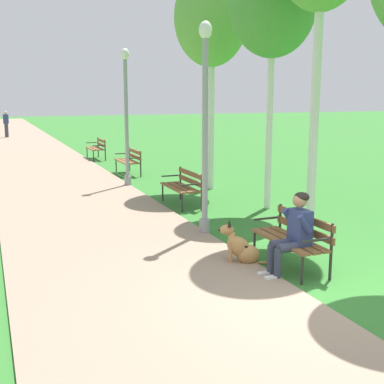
% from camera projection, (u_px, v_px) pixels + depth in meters
% --- Properties ---
extents(ground_plane, '(120.00, 120.00, 0.00)m').
position_uv_depth(ground_plane, '(322.00, 299.00, 6.68)').
color(ground_plane, '#33752D').
extents(paved_path, '(3.72, 60.00, 0.04)m').
position_uv_depth(paved_path, '(25.00, 143.00, 27.79)').
color(paved_path, gray).
rests_on(paved_path, ground).
extents(park_bench_near, '(0.55, 1.50, 0.85)m').
position_uv_depth(park_bench_near, '(294.00, 235.00, 7.82)').
color(park_bench_near, brown).
rests_on(park_bench_near, ground).
extents(park_bench_mid, '(0.55, 1.50, 0.85)m').
position_uv_depth(park_bench_mid, '(184.00, 185.00, 12.22)').
color(park_bench_mid, brown).
rests_on(park_bench_mid, ground).
extents(park_bench_far, '(0.55, 1.50, 0.85)m').
position_uv_depth(park_bench_far, '(130.00, 159.00, 17.01)').
color(park_bench_far, brown).
rests_on(park_bench_far, ground).
extents(park_bench_furthest, '(0.55, 1.50, 0.85)m').
position_uv_depth(park_bench_furthest, '(97.00, 147.00, 20.99)').
color(park_bench_furthest, brown).
rests_on(park_bench_furthest, ground).
extents(person_seated_on_near_bench, '(0.74, 0.49, 1.25)m').
position_uv_depth(person_seated_on_near_bench, '(293.00, 231.00, 7.44)').
color(person_seated_on_near_bench, '#33384C').
rests_on(person_seated_on_near_bench, ground).
extents(dog_shepherd, '(0.78, 0.47, 0.71)m').
position_uv_depth(dog_shepherd, '(241.00, 248.00, 8.01)').
color(dog_shepherd, '#B27F47').
rests_on(dog_shepherd, ground).
extents(lamp_post_near, '(0.24, 0.24, 3.94)m').
position_uv_depth(lamp_post_near, '(205.00, 128.00, 9.40)').
color(lamp_post_near, gray).
rests_on(lamp_post_near, ground).
extents(lamp_post_mid, '(0.24, 0.24, 3.92)m').
position_uv_depth(lamp_post_mid, '(126.00, 116.00, 14.52)').
color(lamp_post_mid, gray).
rests_on(lamp_post_mid, ground).
extents(birch_tree_third, '(2.00, 1.79, 5.81)m').
position_uv_depth(birch_tree_third, '(273.00, 4.00, 11.14)').
color(birch_tree_third, silver).
rests_on(birch_tree_third, ground).
extents(birch_tree_fourth, '(1.99, 2.08, 5.99)m').
position_uv_depth(birch_tree_fourth, '(211.00, 19.00, 13.64)').
color(birch_tree_fourth, silver).
rests_on(birch_tree_fourth, ground).
extents(pedestrian_distant, '(0.32, 0.22, 1.65)m').
position_uv_depth(pedestrian_distant, '(6.00, 124.00, 31.21)').
color(pedestrian_distant, '#383842').
rests_on(pedestrian_distant, ground).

